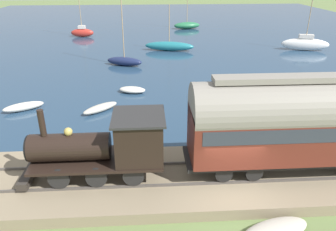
{
  "coord_description": "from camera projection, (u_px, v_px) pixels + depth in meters",
  "views": [
    {
      "loc": [
        -11.24,
        3.47,
        9.12
      ],
      "look_at": [
        3.77,
        2.49,
        2.35
      ],
      "focal_mm": 35.0,
      "sensor_mm": 36.0,
      "label": 1
    }
  ],
  "objects": [
    {
      "name": "beached_dinghy",
      "position": [
        275.0,
        230.0,
        12.17
      ],
      "size": [
        1.88,
        3.0,
        0.44
      ],
      "color": "#B7B2A3",
      "rests_on": "ground"
    },
    {
      "name": "sailboat_green",
      "position": [
        187.0,
        25.0,
        53.91
      ],
      "size": [
        2.41,
        4.54,
        9.11
      ],
      "rotation": [
        0.0,
        0.0,
        0.16
      ],
      "color": "#236B42",
      "rests_on": "harbor_water"
    },
    {
      "name": "rowboat_near_shore",
      "position": [
        132.0,
        90.0,
        26.22
      ],
      "size": [
        1.58,
        2.32,
        0.47
      ],
      "rotation": [
        0.0,
        0.0,
        -0.25
      ],
      "color": "beige",
      "rests_on": "harbor_water"
    },
    {
      "name": "sailboat_red",
      "position": [
        82.0,
        32.0,
        47.49
      ],
      "size": [
        1.27,
        3.34,
        8.6
      ],
      "rotation": [
        0.0,
        0.0,
        -0.07
      ],
      "color": "#B72D23",
      "rests_on": "harbor_water"
    },
    {
      "name": "rowboat_mid_harbor",
      "position": [
        24.0,
        107.0,
        22.9
      ],
      "size": [
        1.97,
        2.78,
        0.56
      ],
      "rotation": [
        0.0,
        0.0,
        0.49
      ],
      "color": "beige",
      "rests_on": "harbor_water"
    },
    {
      "name": "rail_embankment",
      "position": [
        225.0,
        177.0,
        15.23
      ],
      "size": [
        5.17,
        56.0,
        0.63
      ],
      "color": "#84755B",
      "rests_on": "ground"
    },
    {
      "name": "ground_plane",
      "position": [
        231.0,
        199.0,
        14.18
      ],
      "size": [
        200.0,
        200.0,
        0.0
      ],
      "primitive_type": "plane",
      "color": "#607542"
    },
    {
      "name": "harbor_water",
      "position": [
        167.0,
        29.0,
        54.35
      ],
      "size": [
        80.0,
        80.0,
        0.01
      ],
      "color": "navy",
      "rests_on": "ground"
    },
    {
      "name": "passenger_coach",
      "position": [
        307.0,
        120.0,
        14.28
      ],
      "size": [
        2.46,
        10.66,
        4.49
      ],
      "color": "black",
      "rests_on": "rail_embankment"
    },
    {
      "name": "sailboat_white",
      "position": [
        305.0,
        44.0,
        39.55
      ],
      "size": [
        2.32,
        5.65,
        7.03
      ],
      "rotation": [
        0.0,
        0.0,
        -0.24
      ],
      "color": "white",
      "rests_on": "harbor_water"
    },
    {
      "name": "steam_locomotive",
      "position": [
        109.0,
        144.0,
        14.11
      ],
      "size": [
        2.31,
        6.25,
        3.25
      ],
      "color": "black",
      "rests_on": "rail_embankment"
    },
    {
      "name": "rowboat_off_pier",
      "position": [
        100.0,
        108.0,
        22.76
      ],
      "size": [
        2.4,
        2.55,
        0.5
      ],
      "rotation": [
        0.0,
        0.0,
        0.73
      ],
      "color": "#B7B2A3",
      "rests_on": "harbor_water"
    },
    {
      "name": "sailboat_navy",
      "position": [
        124.0,
        60.0,
        33.44
      ],
      "size": [
        2.3,
        3.92,
        9.11
      ],
      "rotation": [
        0.0,
        0.0,
        -0.34
      ],
      "color": "#192347",
      "rests_on": "harbor_water"
    },
    {
      "name": "rowboat_far_out",
      "position": [
        283.0,
        113.0,
        21.88
      ],
      "size": [
        2.2,
        2.32,
        0.56
      ],
      "rotation": [
        0.0,
        0.0,
        -0.72
      ],
      "color": "silver",
      "rests_on": "harbor_water"
    },
    {
      "name": "sailboat_teal",
      "position": [
        169.0,
        46.0,
        39.5
      ],
      "size": [
        2.44,
        6.04,
        5.37
      ],
      "rotation": [
        0.0,
        0.0,
        -0.21
      ],
      "color": "#1E707A",
      "rests_on": "harbor_water"
    }
  ]
}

